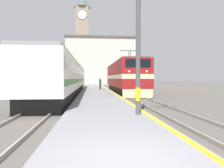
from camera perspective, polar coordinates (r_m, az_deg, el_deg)
ground_plane at (r=34.37m, az=-4.27°, el=-1.63°), size 200.00×200.00×0.00m
platform at (r=29.37m, az=-4.07°, el=-1.89°), size 3.88×140.00×0.28m
rail_track_near at (r=29.66m, az=2.66°, el=-2.07°), size 2.83×140.00×0.16m
rail_track_far at (r=29.49m, az=-10.79°, el=-2.11°), size 2.84×140.00×0.16m
locomotive_train at (r=28.28m, az=3.04°, el=1.79°), size 2.92×17.71×4.92m
passenger_train at (r=26.28m, az=-11.45°, el=1.67°), size 2.92×31.38×3.63m
catenary_mast at (r=9.98m, az=7.58°, el=14.37°), size 2.41×0.22×7.49m
person_on_platform at (r=32.11m, az=-3.10°, el=0.20°), size 0.34×0.34×1.66m
clock_tower at (r=76.04m, az=-7.72°, el=11.99°), size 5.43×5.43×29.62m
station_building at (r=68.45m, az=-2.63°, el=6.03°), size 22.37×7.97×14.48m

